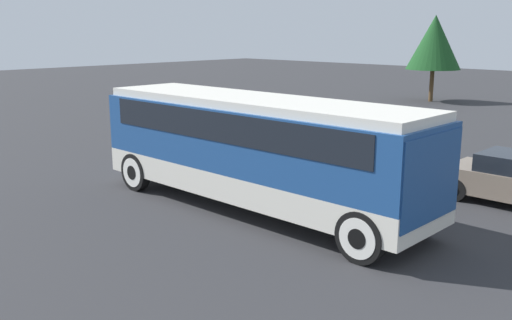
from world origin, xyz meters
TOP-DOWN VIEW (x-y plane):
  - ground_plane at (0.00, 0.00)m, footprint 120.00×120.00m
  - tour_bus at (0.10, 0.00)m, footprint 10.04×2.62m
  - parked_car_near at (-2.95, 7.62)m, footprint 4.36×1.88m
  - tree_center at (-7.98, 25.50)m, footprint 3.59×3.59m

SIDE VIEW (x-z plane):
  - ground_plane at x=0.00m, z-range 0.00..0.00m
  - parked_car_near at x=-2.95m, z-range -0.01..1.41m
  - tour_bus at x=0.10m, z-range 0.32..3.35m
  - tree_center at x=-7.98m, z-range 1.07..6.81m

